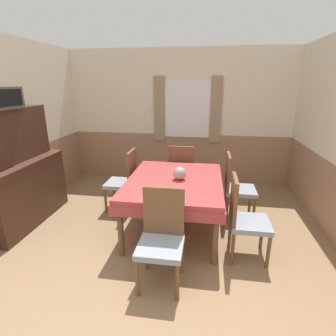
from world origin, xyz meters
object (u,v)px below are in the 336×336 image
(chair_left_far, at_px, (125,179))
(dining_table, at_px, (175,186))
(chair_head_near, at_px, (162,235))
(vase, at_px, (180,173))
(chair_right_near, at_px, (244,216))
(sideboard, at_px, (21,177))
(chair_right_far, at_px, (236,185))
(chair_head_window, at_px, (182,171))

(chair_left_far, bearing_deg, dining_table, -119.84)
(chair_head_near, relative_size, vase, 5.71)
(dining_table, height_order, chair_right_near, chair_right_near)
(dining_table, distance_m, vase, 0.20)
(sideboard, bearing_deg, chair_right_far, 11.44)
(chair_right_near, xyz_separation_m, vase, (-0.78, 0.48, 0.31))
(chair_head_window, xyz_separation_m, vase, (0.07, -1.01, 0.31))
(chair_right_far, height_order, chair_head_window, same)
(chair_left_far, xyz_separation_m, sideboard, (-1.31, -0.61, 0.18))
(chair_head_near, distance_m, sideboard, 2.35)
(chair_right_near, xyz_separation_m, chair_head_near, (-0.85, -0.52, 0.00))
(chair_right_far, height_order, sideboard, sideboard)
(dining_table, relative_size, sideboard, 0.97)
(chair_right_far, bearing_deg, sideboard, -78.56)
(chair_right_near, distance_m, chair_head_near, 1.00)
(dining_table, bearing_deg, chair_left_far, 150.16)
(chair_left_far, bearing_deg, vase, -118.21)
(chair_head_window, bearing_deg, sideboard, -152.39)
(dining_table, height_order, sideboard, sideboard)
(chair_right_near, relative_size, chair_head_near, 1.00)
(chair_right_near, height_order, chair_right_far, same)
(sideboard, height_order, vase, sideboard)
(chair_head_window, height_order, vase, chair_head_window)
(chair_right_far, relative_size, vase, 5.71)
(chair_head_near, distance_m, chair_right_far, 1.72)
(chair_head_near, distance_m, chair_head_window, 2.02)
(dining_table, relative_size, vase, 9.26)
(chair_head_near, bearing_deg, chair_right_near, -148.51)
(chair_right_near, height_order, vase, chair_right_near)
(chair_right_far, xyz_separation_m, vase, (-0.78, -0.49, 0.31))
(chair_right_near, bearing_deg, chair_right_far, -180.00)
(chair_right_near, xyz_separation_m, chair_left_far, (-1.70, 0.98, 0.00))
(chair_right_far, xyz_separation_m, sideboard, (-3.01, -0.61, 0.18))
(chair_head_window, bearing_deg, dining_table, -90.00)
(chair_head_near, bearing_deg, chair_right_far, -119.60)
(chair_right_near, bearing_deg, chair_left_far, -119.84)
(chair_head_near, xyz_separation_m, chair_head_window, (-0.00, 2.02, 0.00))
(chair_head_near, relative_size, chair_right_far, 1.00)
(chair_head_window, bearing_deg, chair_right_far, -31.49)
(dining_table, relative_size, chair_head_near, 1.62)
(chair_right_far, distance_m, vase, 0.98)
(sideboard, xyz_separation_m, vase, (2.23, 0.12, 0.13))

